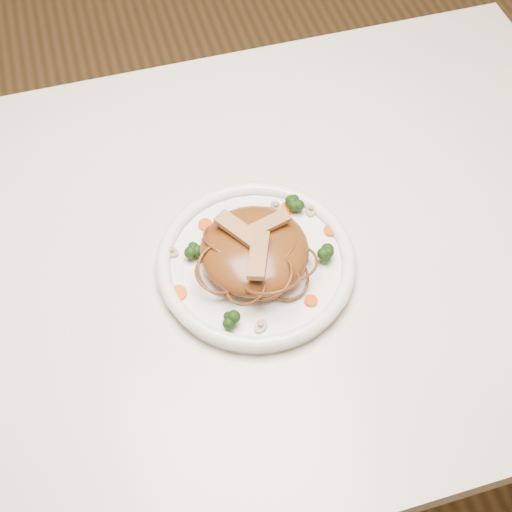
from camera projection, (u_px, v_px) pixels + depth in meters
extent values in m
plane|color=brown|center=(248.00, 430.00, 1.59)|extent=(4.00, 4.00, 0.00)
cube|color=beige|center=(243.00, 252.00, 0.99)|extent=(1.20, 0.80, 0.04)
cylinder|color=brown|center=(434.00, 173.00, 1.56)|extent=(0.06, 0.06, 0.71)
cylinder|color=white|center=(256.00, 265.00, 0.94)|extent=(0.35, 0.35, 0.02)
ellipsoid|color=brown|center=(254.00, 250.00, 0.91)|extent=(0.17, 0.17, 0.05)
cube|color=tan|center=(269.00, 224.00, 0.90)|extent=(0.06, 0.03, 0.01)
cube|color=tan|center=(238.00, 229.00, 0.89)|extent=(0.06, 0.07, 0.01)
cube|color=tan|center=(258.00, 255.00, 0.87)|extent=(0.05, 0.07, 0.01)
cylinder|color=#E94908|center=(287.00, 209.00, 0.98)|extent=(0.02, 0.02, 0.00)
cylinder|color=#E94908|center=(179.00, 293.00, 0.90)|extent=(0.02, 0.02, 0.00)
cylinder|color=#E94908|center=(331.00, 230.00, 0.96)|extent=(0.03, 0.03, 0.00)
cylinder|color=#E94908|center=(205.00, 225.00, 0.97)|extent=(0.02, 0.02, 0.00)
cylinder|color=#E94908|center=(311.00, 301.00, 0.90)|extent=(0.02, 0.02, 0.00)
cylinder|color=tan|center=(261.00, 326.00, 0.87)|extent=(0.03, 0.03, 0.01)
cylinder|color=tan|center=(311.00, 210.00, 0.98)|extent=(0.03, 0.03, 0.01)
cylinder|color=tan|center=(171.00, 252.00, 0.94)|extent=(0.03, 0.03, 0.01)
cylinder|color=tan|center=(276.00, 207.00, 0.98)|extent=(0.02, 0.02, 0.01)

